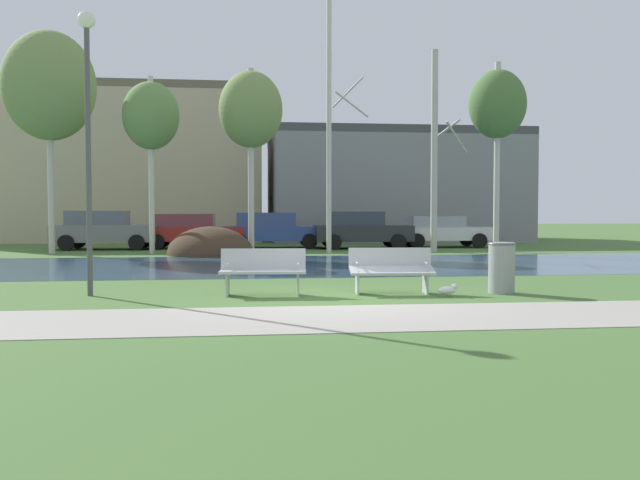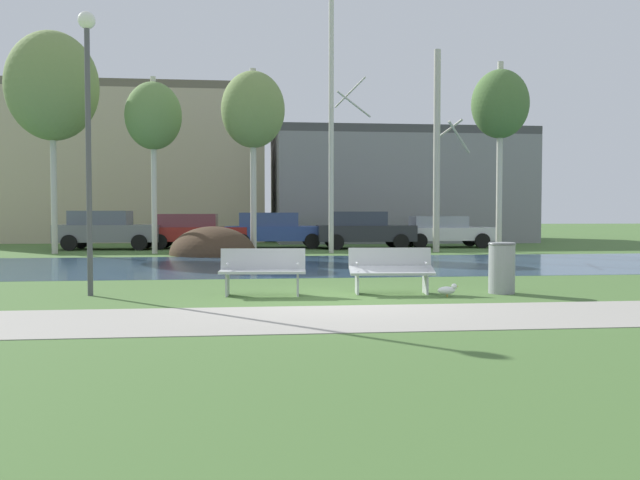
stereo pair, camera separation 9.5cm
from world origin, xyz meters
name	(u,v)px [view 2 (the right image)]	position (x,y,z in m)	size (l,w,h in m)	color
ground_plane	(292,260)	(0.00, 10.00, 0.00)	(120.00, 120.00, 0.00)	#476B33
paved_path_strip	(351,318)	(0.00, -1.95, 0.01)	(60.00, 2.53, 0.01)	#9E998E
river_band	(297,265)	(0.00, 8.04, 0.00)	(80.00, 7.93, 0.01)	#33516B
soil_mound	(213,254)	(-2.66, 13.24, 0.00)	(3.13, 3.55, 2.05)	#423021
bench_left	(263,270)	(-1.22, 0.92, 0.47)	(1.64, 0.68, 0.87)	#B2B5B7
bench_right	(391,269)	(1.23, 0.92, 0.47)	(1.64, 0.68, 0.87)	#B2B5B7
trash_bin	(502,267)	(3.35, 0.73, 0.51)	(0.52, 0.52, 0.98)	gray
seagull	(447,290)	(2.15, 0.30, 0.13)	(0.40, 0.15, 0.25)	white
streetlamp	(88,106)	(-4.42, 1.24, 3.51)	(0.32, 0.32, 5.24)	#4C4C51
birch_far_left	(52,86)	(-8.53, 14.45, 6.17)	(3.34, 3.34, 8.19)	beige
birch_left	(153,117)	(-4.84, 14.03, 5.05)	(2.07, 2.07, 6.53)	beige
birch_center_left	(253,111)	(-1.18, 13.68, 5.29)	(2.35, 2.35, 6.84)	beige
birch_center	(332,125)	(1.77, 13.63, 4.78)	(1.59, 2.76, 9.47)	beige
birch_center_right	(438,150)	(5.89, 13.84, 3.91)	(1.42, 2.26, 7.76)	#BCB7A8
birch_right	(500,105)	(8.29, 13.66, 5.65)	(2.20, 2.20, 7.31)	beige
parked_van_nearest_grey	(107,229)	(-7.15, 17.12, 0.83)	(4.22, 2.10, 1.59)	slate
parked_sedan_second_red	(194,230)	(-3.63, 17.50, 0.77)	(4.36, 2.09, 1.46)	maroon
parked_hatch_third_blue	(274,229)	(-0.22, 17.44, 0.79)	(4.46, 2.07, 1.52)	#2D4793
parked_wagon_fourth_dark	(363,229)	(3.48, 16.55, 0.81)	(4.11, 2.18, 1.56)	#282B30
parked_suv_fifth_white	(443,231)	(7.13, 17.10, 0.73)	(4.14, 2.09, 1.36)	silver
building_beige_block	(113,166)	(-8.55, 26.34, 4.02)	(16.16, 7.61, 8.04)	#BCAD8E
building_grey_warehouse	(391,188)	(6.59, 25.23, 2.88)	(12.92, 9.78, 5.76)	gray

